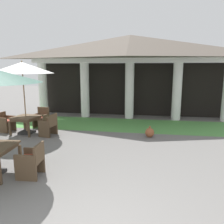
# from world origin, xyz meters

# --- Properties ---
(background_pavilion) EXTENTS (11.07, 3.04, 4.35)m
(background_pavilion) POSITION_xyz_m (0.00, 9.33, 3.36)
(background_pavilion) COLOR white
(background_pavilion) RESTS_ON ground
(lawn_strip) EXTENTS (12.87, 2.62, 0.01)m
(lawn_strip) POSITION_xyz_m (0.00, 7.66, 0.00)
(lawn_strip) COLOR #519347
(lawn_strip) RESTS_ON ground
(patio_table_near_foreground) EXTENTS (1.08, 1.08, 0.72)m
(patio_table_near_foreground) POSITION_xyz_m (-3.97, 5.61, 0.62)
(patio_table_near_foreground) COLOR brown
(patio_table_near_foreground) RESTS_ON ground
(patio_umbrella_near_foreground) EXTENTS (2.46, 2.46, 2.97)m
(patio_umbrella_near_foreground) POSITION_xyz_m (-3.97, 5.61, 2.66)
(patio_umbrella_near_foreground) COLOR #2D2D2D
(patio_umbrella_near_foreground) RESTS_ON ground
(patio_chair_near_foreground_north) EXTENTS (0.67, 0.58, 0.91)m
(patio_chair_near_foreground_north) POSITION_xyz_m (-3.82, 6.67, 0.41)
(patio_chair_near_foreground_north) COLOR brown
(patio_chair_near_foreground_north) RESTS_ON ground
(patio_chair_near_foreground_east) EXTENTS (0.59, 0.69, 0.88)m
(patio_chair_near_foreground_east) POSITION_xyz_m (-2.91, 5.46, 0.42)
(patio_chair_near_foreground_east) COLOR brown
(patio_chair_near_foreground_east) RESTS_ON ground
(patio_chair_near_foreground_west) EXTENTS (0.63, 0.64, 0.82)m
(patio_chair_near_foreground_west) POSITION_xyz_m (-5.02, 5.75, 0.40)
(patio_chair_near_foreground_west) COLOR brown
(patio_chair_near_foreground_west) RESTS_ON ground
(patio_chair_mid_left_east) EXTENTS (0.58, 0.59, 0.85)m
(patio_chair_mid_left_east) POSITION_xyz_m (-1.84, 2.10, 0.40)
(patio_chair_mid_left_east) COLOR brown
(patio_chair_mid_left_east) RESTS_ON ground
(terracotta_urn) EXTENTS (0.35, 0.35, 0.45)m
(terracotta_urn) POSITION_xyz_m (1.09, 5.87, 0.19)
(terracotta_urn) COLOR brown
(terracotta_urn) RESTS_ON ground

